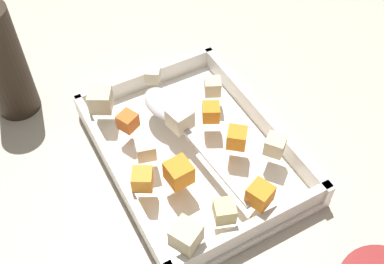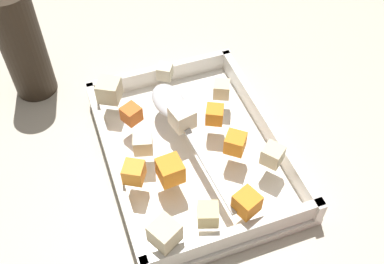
# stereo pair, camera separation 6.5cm
# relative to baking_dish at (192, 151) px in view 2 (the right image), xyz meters

# --- Properties ---
(ground_plane) EXTENTS (4.00, 4.00, 0.00)m
(ground_plane) POSITION_rel_baking_dish_xyz_m (0.00, 0.00, -0.01)
(ground_plane) COLOR #BCB29E
(baking_dish) EXTENTS (0.33, 0.25, 0.05)m
(baking_dish) POSITION_rel_baking_dish_xyz_m (0.00, 0.00, 0.00)
(baking_dish) COLOR white
(baking_dish) RESTS_ON ground_plane
(carrot_chunk_corner_ne) EXTENTS (0.03, 0.03, 0.02)m
(carrot_chunk_corner_ne) POSITION_rel_baking_dish_xyz_m (-0.06, -0.07, 0.05)
(carrot_chunk_corner_ne) COLOR orange
(carrot_chunk_corner_ne) RESTS_ON baking_dish
(carrot_chunk_near_left) EXTENTS (0.04, 0.04, 0.03)m
(carrot_chunk_near_left) POSITION_rel_baking_dish_xyz_m (0.04, -0.10, 0.05)
(carrot_chunk_near_left) COLOR orange
(carrot_chunk_near_left) RESTS_ON baking_dish
(carrot_chunk_mid_left) EXTENTS (0.03, 0.03, 0.03)m
(carrot_chunk_mid_left) POSITION_rel_baking_dish_xyz_m (0.06, -0.05, 0.05)
(carrot_chunk_mid_left) COLOR orange
(carrot_chunk_mid_left) RESTS_ON baking_dish
(carrot_chunk_back_center) EXTENTS (0.04, 0.04, 0.03)m
(carrot_chunk_back_center) POSITION_rel_baking_dish_xyz_m (0.04, 0.05, 0.05)
(carrot_chunk_back_center) COLOR orange
(carrot_chunk_back_center) RESTS_ON baking_dish
(carrot_chunk_corner_nw) EXTENTS (0.03, 0.03, 0.03)m
(carrot_chunk_corner_nw) POSITION_rel_baking_dish_xyz_m (-0.02, 0.04, 0.05)
(carrot_chunk_corner_nw) COLOR orange
(carrot_chunk_corner_nw) RESTS_ON baking_dish
(carrot_chunk_heap_top) EXTENTS (0.04, 0.04, 0.03)m
(carrot_chunk_heap_top) POSITION_rel_baking_dish_xyz_m (0.14, 0.02, 0.05)
(carrot_chunk_heap_top) COLOR orange
(carrot_chunk_heap_top) RESTS_ON baking_dish
(potato_chunk_rim_edge) EXTENTS (0.03, 0.03, 0.03)m
(potato_chunk_rim_edge) POSITION_rel_baking_dish_xyz_m (0.13, -0.03, 0.05)
(potato_chunk_rim_edge) COLOR #E0CC89
(potato_chunk_rim_edge) RESTS_ON baking_dish
(potato_chunk_mid_right) EXTENTS (0.04, 0.04, 0.03)m
(potato_chunk_mid_right) POSITION_rel_baking_dish_xyz_m (0.08, 0.09, 0.05)
(potato_chunk_mid_right) COLOR beige
(potato_chunk_mid_right) RESTS_ON baking_dish
(potato_chunk_corner_se) EXTENTS (0.03, 0.03, 0.02)m
(potato_chunk_corner_se) POSITION_rel_baking_dish_xyz_m (-0.06, 0.07, 0.05)
(potato_chunk_corner_se) COLOR beige
(potato_chunk_corner_se) RESTS_ON baking_dish
(potato_chunk_near_spoon) EXTENTS (0.03, 0.03, 0.02)m
(potato_chunk_near_spoon) POSITION_rel_baking_dish_xyz_m (-0.13, -0.00, 0.04)
(potato_chunk_near_spoon) COLOR beige
(potato_chunk_near_spoon) RESTS_ON baking_dish
(potato_chunk_center) EXTENTS (0.04, 0.04, 0.03)m
(potato_chunk_center) POSITION_rel_baking_dish_xyz_m (0.14, -0.09, 0.05)
(potato_chunk_center) COLOR beige
(potato_chunk_center) RESTS_ON baking_dish
(potato_chunk_under_handle) EXTENTS (0.04, 0.04, 0.03)m
(potato_chunk_under_handle) POSITION_rel_baking_dish_xyz_m (-0.12, -0.09, 0.05)
(potato_chunk_under_handle) COLOR beige
(potato_chunk_under_handle) RESTS_ON baking_dish
(parsnip_chunk_corner_sw) EXTENTS (0.03, 0.03, 0.03)m
(parsnip_chunk_corner_sw) POSITION_rel_baking_dish_xyz_m (-0.00, -0.07, 0.05)
(parsnip_chunk_corner_sw) COLOR beige
(parsnip_chunk_corner_sw) RESTS_ON baking_dish
(parsnip_chunk_front_center) EXTENTS (0.04, 0.04, 0.03)m
(parsnip_chunk_front_center) POSITION_rel_baking_dish_xyz_m (-0.03, -0.01, 0.05)
(parsnip_chunk_front_center) COLOR silver
(parsnip_chunk_front_center) RESTS_ON baking_dish
(serving_spoon) EXTENTS (0.25, 0.05, 0.02)m
(serving_spoon) POSITION_rel_baking_dish_xyz_m (-0.06, -0.01, 0.04)
(serving_spoon) COLOR silver
(serving_spoon) RESTS_ON baking_dish
(pepper_mill) EXTENTS (0.07, 0.07, 0.21)m
(pepper_mill) POSITION_rel_baking_dish_xyz_m (-0.23, -0.20, 0.08)
(pepper_mill) COLOR #2D2319
(pepper_mill) RESTS_ON ground_plane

